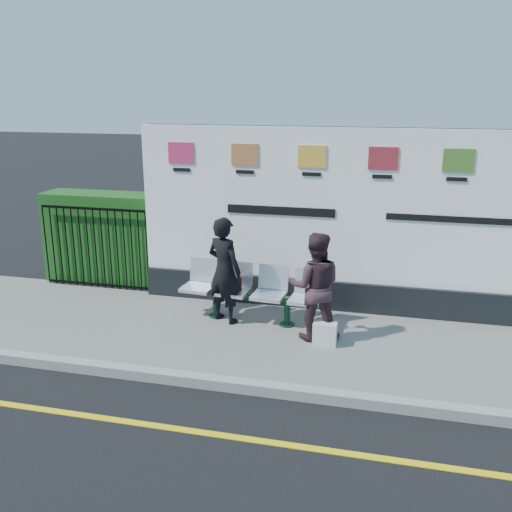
# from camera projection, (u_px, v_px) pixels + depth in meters

# --- Properties ---
(ground) EXTENTS (80.00, 80.00, 0.00)m
(ground) POSITION_uv_depth(u_px,v_px,m) (309.00, 448.00, 6.10)
(ground) COLOR black
(pavement) EXTENTS (14.00, 3.00, 0.12)m
(pavement) POSITION_uv_depth(u_px,v_px,m) (335.00, 345.00, 8.41)
(pavement) COLOR slate
(pavement) RESTS_ON ground
(kerb) EXTENTS (14.00, 0.18, 0.14)m
(kerb) POSITION_uv_depth(u_px,v_px,m) (322.00, 396.00, 7.01)
(kerb) COLOR gray
(kerb) RESTS_ON ground
(yellow_line) EXTENTS (14.00, 0.10, 0.01)m
(yellow_line) POSITION_uv_depth(u_px,v_px,m) (309.00, 448.00, 6.10)
(yellow_line) COLOR yellow
(yellow_line) RESTS_ON ground
(billboard) EXTENTS (8.00, 0.30, 3.00)m
(billboard) POSITION_uv_depth(u_px,v_px,m) (378.00, 236.00, 9.17)
(billboard) COLOR black
(billboard) RESTS_ON pavement
(hedge) EXTENTS (2.35, 0.70, 1.70)m
(hedge) POSITION_uv_depth(u_px,v_px,m) (107.00, 237.00, 10.87)
(hedge) COLOR #1B5018
(hedge) RESTS_ON pavement
(railing) EXTENTS (2.05, 0.06, 1.54)m
(railing) POSITION_uv_depth(u_px,v_px,m) (95.00, 248.00, 10.48)
(railing) COLOR black
(railing) RESTS_ON pavement
(bench) EXTENTS (2.33, 0.76, 0.49)m
(bench) POSITION_uv_depth(u_px,v_px,m) (251.00, 306.00, 9.08)
(bench) COLOR silver
(bench) RESTS_ON pavement
(woman_left) EXTENTS (0.73, 0.63, 1.70)m
(woman_left) POSITION_uv_depth(u_px,v_px,m) (224.00, 270.00, 8.92)
(woman_left) COLOR black
(woman_left) RESTS_ON pavement
(woman_right) EXTENTS (0.87, 0.72, 1.62)m
(woman_right) POSITION_uv_depth(u_px,v_px,m) (315.00, 286.00, 8.30)
(woman_right) COLOR #39252B
(woman_right) RESTS_ON pavement
(handbag_brown) EXTENTS (0.30, 0.20, 0.22)m
(handbag_brown) POSITION_uv_depth(u_px,v_px,m) (233.00, 283.00, 9.07)
(handbag_brown) COLOR black
(handbag_brown) RESTS_ON bench
(carrier_bag_white) EXTENTS (0.34, 0.20, 0.34)m
(carrier_bag_white) POSITION_uv_depth(u_px,v_px,m) (325.00, 334.00, 8.25)
(carrier_bag_white) COLOR silver
(carrier_bag_white) RESTS_ON pavement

